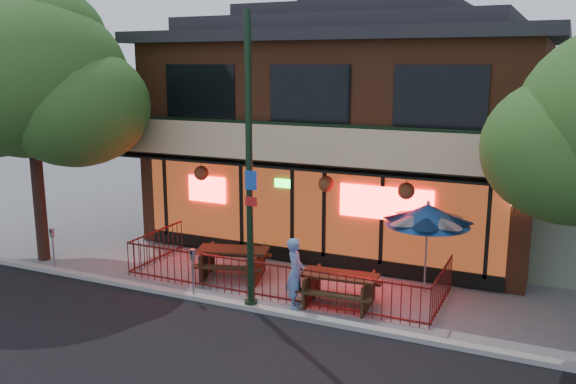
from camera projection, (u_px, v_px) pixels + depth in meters
name	position (u px, v px, depth m)	size (l,w,h in m)	color
ground	(259.00, 302.00, 15.18)	(80.00, 80.00, 0.00)	gray
curb	(249.00, 307.00, 14.72)	(80.00, 0.25, 0.12)	#999993
restaurant_building	(354.00, 115.00, 20.64)	(12.96, 9.49, 8.05)	brown
patio_fence	(268.00, 272.00, 15.49)	(8.44, 2.62, 1.00)	#4F1310
street_light	(249.00, 181.00, 14.17)	(0.43, 0.32, 7.00)	black
street_tree_left	(31.00, 69.00, 17.40)	(5.60, 5.60, 8.05)	black
picnic_table_left	(233.00, 259.00, 16.84)	(2.27, 1.96, 0.83)	#302011
picnic_table_right	(340.00, 284.00, 14.92)	(1.95, 1.56, 0.79)	#352212
patio_umbrella	(428.00, 215.00, 15.41)	(2.13, 2.13, 2.44)	gray
pedestrian	(295.00, 273.00, 14.70)	(0.64, 0.42, 1.74)	#6185C3
parking_meter_near	(193.00, 265.00, 15.22)	(0.14, 0.13, 1.30)	gray
parking_meter_far	(53.00, 242.00, 17.25)	(0.13, 0.12, 1.28)	#9C9EA4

